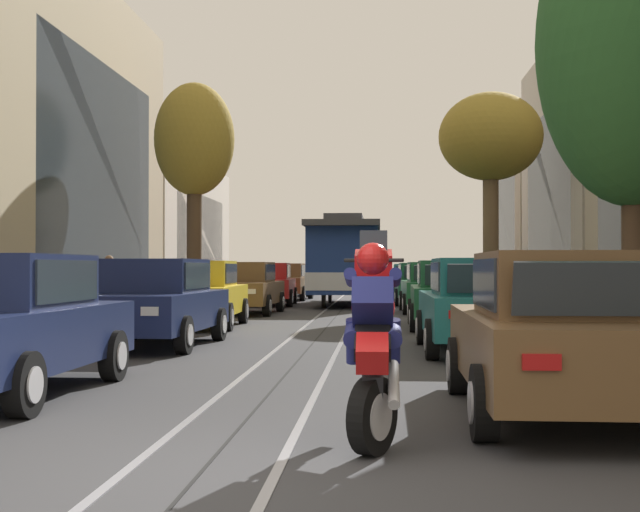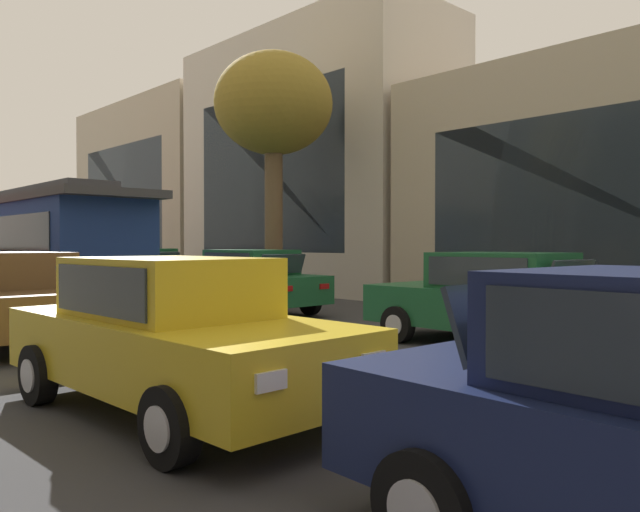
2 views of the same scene
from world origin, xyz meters
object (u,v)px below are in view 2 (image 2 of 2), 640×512
(parked_car_brown_fourth_left, at_px, (17,298))
(parked_car_green_mid_right, at_px, (495,299))
(parked_car_yellow_mid_left, at_px, (174,334))
(parked_car_green_fifth_right, at_px, (138,273))
(cable_car_trolley, at_px, (52,246))
(parked_car_red_sixth_right, at_px, (66,268))
(parked_car_green_fourth_right, at_px, (249,281))
(parked_car_teal_far_right, at_px, (11,264))
(street_tree_kerb_right_second, at_px, (274,108))

(parked_car_brown_fourth_left, height_order, parked_car_green_mid_right, same)
(parked_car_brown_fourth_left, bearing_deg, parked_car_yellow_mid_left, -92.23)
(parked_car_green_mid_right, distance_m, parked_car_green_fifth_right, 12.48)
(cable_car_trolley, bearing_deg, parked_car_brown_fourth_left, -114.42)
(parked_car_yellow_mid_left, distance_m, parked_car_red_sixth_right, 19.63)
(parked_car_green_mid_right, distance_m, parked_car_green_fourth_right, 6.88)
(parked_car_brown_fourth_left, xyz_separation_m, parked_car_green_fourth_right, (5.73, 1.11, 0.00))
(parked_car_green_fifth_right, height_order, parked_car_teal_far_right, same)
(parked_car_green_fifth_right, relative_size, street_tree_kerb_right_second, 0.61)
(parked_car_green_mid_right, xyz_separation_m, street_tree_kerb_right_second, (2.00, 8.39, 4.82))
(parked_car_teal_far_right, height_order, cable_car_trolley, cable_car_trolley)
(parked_car_red_sixth_right, bearing_deg, cable_car_trolley, -113.35)
(parked_car_yellow_mid_left, xyz_separation_m, cable_car_trolley, (3.04, 11.90, 0.86))
(parked_car_brown_fourth_left, bearing_deg, street_tree_kerb_right_second, 18.69)
(parked_car_brown_fourth_left, distance_m, street_tree_kerb_right_second, 9.49)
(parked_car_green_fourth_right, bearing_deg, parked_car_yellow_mid_left, -131.22)
(parked_car_brown_fourth_left, distance_m, parked_car_teal_far_right, 20.11)
(parked_car_red_sixth_right, bearing_deg, parked_car_teal_far_right, 91.24)
(parked_car_brown_fourth_left, relative_size, parked_car_green_fourth_right, 1.00)
(parked_car_red_sixth_right, xyz_separation_m, parked_car_teal_far_right, (-0.14, 6.30, 0.00))
(parked_car_brown_fourth_left, xyz_separation_m, parked_car_teal_far_right, (5.62, 19.31, 0.00))
(parked_car_teal_far_right, distance_m, cable_car_trolley, 13.42)
(parked_car_green_mid_right, height_order, parked_car_red_sixth_right, same)
(parked_car_yellow_mid_left, distance_m, cable_car_trolley, 12.32)
(parked_car_brown_fourth_left, bearing_deg, parked_car_green_mid_right, -45.15)
(cable_car_trolley, bearing_deg, parked_car_red_sixth_right, 66.65)
(parked_car_green_mid_right, bearing_deg, parked_car_green_fifth_right, 90.67)
(parked_car_red_sixth_right, bearing_deg, street_tree_kerb_right_second, -79.16)
(parked_car_red_sixth_right, distance_m, cable_car_trolley, 7.45)
(parked_car_yellow_mid_left, relative_size, parked_car_brown_fourth_left, 1.00)
(street_tree_kerb_right_second, bearing_deg, parked_car_brown_fourth_left, -161.31)
(parked_car_green_fourth_right, bearing_deg, cable_car_trolley, 119.72)
(street_tree_kerb_right_second, bearing_deg, parked_car_green_fifth_right, 117.72)
(parked_car_green_fourth_right, distance_m, parked_car_green_fifth_right, 5.60)
(parked_car_green_mid_right, distance_m, parked_car_teal_far_right, 25.08)
(parked_car_teal_far_right, bearing_deg, street_tree_kerb_right_second, -82.74)
(parked_car_green_mid_right, bearing_deg, parked_car_red_sixth_right, 89.96)
(parked_car_brown_fourth_left, xyz_separation_m, street_tree_kerb_right_second, (7.74, 2.62, 4.82))
(parked_car_yellow_mid_left, relative_size, parked_car_green_fifth_right, 1.00)
(parked_car_green_mid_right, relative_size, parked_car_red_sixth_right, 0.99)
(parked_car_teal_far_right, bearing_deg, parked_car_green_fourth_right, -89.63)
(street_tree_kerb_right_second, bearing_deg, parked_car_green_mid_right, -103.42)
(cable_car_trolley, bearing_deg, street_tree_kerb_right_second, -36.13)
(parked_car_teal_far_right, bearing_deg, parked_car_green_fifth_right, -90.11)
(parked_car_red_sixth_right, xyz_separation_m, cable_car_trolley, (-2.93, -6.79, 0.86))
(parked_car_green_mid_right, xyz_separation_m, parked_car_green_fourth_right, (-0.01, 6.88, 0.00))
(parked_car_yellow_mid_left, relative_size, cable_car_trolley, 0.48)
(parked_car_green_fourth_right, bearing_deg, parked_car_brown_fourth_left, -169.06)
(parked_car_brown_fourth_left, distance_m, parked_car_green_fourth_right, 5.84)
(parked_car_yellow_mid_left, distance_m, street_tree_kerb_right_second, 12.48)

